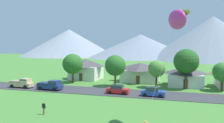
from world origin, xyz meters
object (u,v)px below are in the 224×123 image
object	(u,v)px
tree_right_of_center	(186,61)
parked_car_blue_mid_east	(153,92)
pickup_truck_sand_east_side	(22,83)
watcher_person	(44,108)
house_rightmost	(86,69)
tree_near_right	(73,64)
tree_center	(115,66)
tree_far_right	(157,69)
tree_left_of_center	(222,72)
kite_flyer_with_kite	(177,20)
house_leftmost	(140,72)
pickup_truck_navy_west_side	(51,85)
house_right_center	(185,76)
parked_car_red_mid_west	(118,89)

from	to	relation	value
tree_right_of_center	parked_car_blue_mid_east	bearing A→B (deg)	-122.72
pickup_truck_sand_east_side	watcher_person	distance (m)	21.41
pickup_truck_sand_east_side	watcher_person	world-z (taller)	pickup_truck_sand_east_side
house_rightmost	tree_near_right	world-z (taller)	tree_near_right
tree_center	tree_far_right	world-z (taller)	tree_center
tree_center	tree_right_of_center	bearing A→B (deg)	5.87
house_rightmost	tree_left_of_center	size ratio (longest dim) A/B	1.41
parked_car_blue_mid_east	pickup_truck_sand_east_side	bearing A→B (deg)	179.35
tree_near_right	kite_flyer_with_kite	distance (m)	34.91
tree_near_right	parked_car_blue_mid_east	distance (m)	23.01
house_leftmost	tree_left_of_center	xyz separation A→B (m)	(17.79, -7.15, 1.38)
tree_far_right	watcher_person	distance (m)	26.74
tree_right_of_center	pickup_truck_navy_west_side	bearing A→B (deg)	-160.85
house_right_center	tree_center	bearing A→B (deg)	-160.31
tree_near_right	watcher_person	xyz separation A→B (m)	(7.72, -24.00, -3.82)
parked_car_blue_mid_east	house_right_center	bearing A→B (deg)	65.66
tree_center	parked_car_blue_mid_east	xyz separation A→B (m)	(9.23, -7.62, -3.87)
house_rightmost	tree_right_of_center	world-z (taller)	tree_right_of_center
pickup_truck_sand_east_side	kite_flyer_with_kite	bearing A→B (deg)	-24.49
house_leftmost	tree_right_of_center	world-z (taller)	tree_right_of_center
kite_flyer_with_kite	house_right_center	bearing A→B (deg)	85.84
tree_left_of_center	parked_car_red_mid_west	size ratio (longest dim) A/B	1.39
tree_center	tree_right_of_center	world-z (taller)	tree_right_of_center
tree_left_of_center	tree_center	size ratio (longest dim) A/B	0.82
pickup_truck_navy_west_side	watcher_person	xyz separation A→B (m)	(8.02, -14.46, -0.18)
house_rightmost	pickup_truck_sand_east_side	world-z (taller)	house_rightmost
parked_car_red_mid_west	watcher_person	world-z (taller)	parked_car_red_mid_west
house_right_center	house_rightmost	size ratio (longest dim) A/B	0.98
house_rightmost	tree_far_right	world-z (taller)	tree_far_right
house_right_center	parked_car_red_mid_west	bearing A→B (deg)	-134.67
house_right_center	tree_far_right	bearing A→B (deg)	-144.51
tree_left_of_center	watcher_person	xyz separation A→B (m)	(-25.81, -23.57, -2.99)
house_leftmost	tree_far_right	distance (m)	8.95
tree_far_right	pickup_truck_sand_east_side	world-z (taller)	tree_far_right
house_leftmost	parked_car_red_mid_west	xyz separation A→B (m)	(-1.79, -15.82, -1.62)
house_leftmost	house_right_center	bearing A→B (deg)	-15.91
house_right_center	house_rightmost	world-z (taller)	house_rightmost
house_leftmost	tree_near_right	bearing A→B (deg)	-156.89
house_rightmost	parked_car_blue_mid_east	xyz separation A→B (m)	(19.94, -16.19, -1.99)
tree_near_right	watcher_person	size ratio (longest dim) A/B	4.31
tree_far_right	parked_car_blue_mid_east	size ratio (longest dim) A/B	1.41
tree_near_right	parked_car_blue_mid_east	size ratio (longest dim) A/B	1.69
house_rightmost	watcher_person	xyz separation A→B (m)	(7.02, -30.79, -1.98)
tree_far_right	watcher_person	xyz separation A→B (m)	(-12.73, -23.29, -3.29)
kite_flyer_with_kite	tree_near_right	bearing A→B (deg)	135.97
house_right_center	watcher_person	distance (m)	33.47
tree_left_of_center	tree_right_of_center	distance (m)	7.27
house_right_center	tree_right_of_center	bearing A→B (deg)	-90.01
parked_car_blue_mid_east	tree_near_right	bearing A→B (deg)	155.51
tree_far_right	watcher_person	world-z (taller)	tree_far_right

